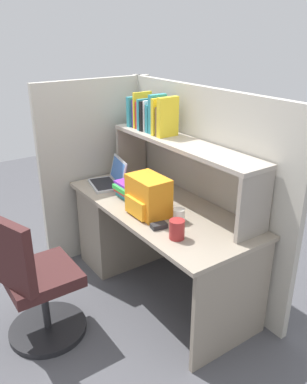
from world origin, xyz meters
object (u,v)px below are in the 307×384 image
Objects in this scene: paper_cup at (179,216)px; snack_canister at (177,229)px; laptop at (110,179)px; computer_mouse at (159,226)px; backpack at (148,196)px; office_chair at (35,287)px.

snack_canister is at bearing -41.42° from paper_cup.
laptop reaches higher than computer_mouse.
backpack is 0.32× the size of office_chair.
computer_mouse is 0.18m from snack_canister.
computer_mouse is 0.85× the size of snack_canister.
laptop is 0.85m from computer_mouse.
computer_mouse is at bearing -175.68° from snack_canister.
snack_canister is (1.01, -0.09, 0.01)m from laptop.
backpack reaches higher than laptop.
laptop reaches higher than paper_cup.
paper_cup is (0.22, 0.10, -0.08)m from backpack.
computer_mouse is at bearing -92.37° from paper_cup.
office_chair is (-0.48, -0.76, -0.40)m from snack_canister.
computer_mouse is at bearing -131.54° from office_chair.
office_chair is (0.53, -0.86, -0.39)m from laptop.
laptop is at bearing -77.23° from office_chair.
computer_mouse is 0.88m from office_chair.
snack_canister is at bearing -5.26° from laptop.
office_chair reaches higher than snack_canister.
laptop is 0.85m from paper_cup.
laptop is at bearing 175.74° from backpack.
paper_cup is at bearing -128.33° from office_chair.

